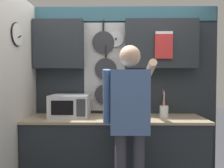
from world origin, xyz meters
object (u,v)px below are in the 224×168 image
knife_block (113,109)px  person (130,115)px  microwave (70,106)px  utensil_crock (164,110)px

knife_block → person: bearing=-73.1°
microwave → knife_block: size_ratio=1.81×
knife_block → utensil_crock: size_ratio=0.76×
microwave → utensil_crock: utensil_crock is taller
person → microwave: bearing=141.4°
knife_block → microwave: bearing=-179.9°
microwave → knife_block: (0.54, 0.00, -0.04)m
utensil_crock → person: 0.74m
utensil_crock → person: bearing=-129.3°
person → knife_block: bearing=106.9°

